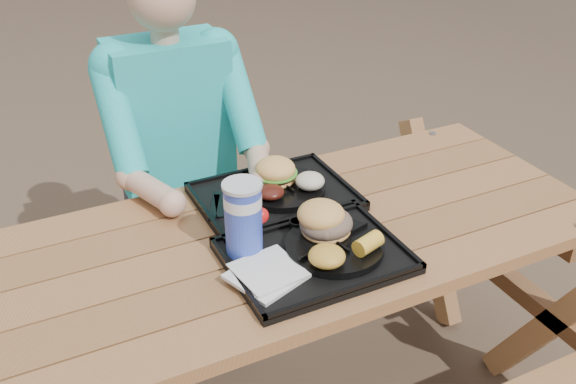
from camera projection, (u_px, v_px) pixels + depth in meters
name	position (u px, v px, depth m)	size (l,w,h in m)	color
picnic_table	(288.00, 333.00, 1.97)	(1.80, 1.49, 0.75)	#999999
tray_near	(315.00, 257.00, 1.66)	(0.45, 0.35, 0.02)	black
tray_far	(275.00, 198.00, 1.92)	(0.45, 0.35, 0.02)	black
plate_near	(334.00, 246.00, 1.67)	(0.26, 0.26, 0.02)	black
plate_far	(282.00, 188.00, 1.93)	(0.26, 0.26, 0.02)	black
napkin_stack	(266.00, 275.00, 1.57)	(0.16, 0.16, 0.02)	silver
soda_cup	(243.00, 220.00, 1.62)	(0.10, 0.10, 0.19)	#1731AF
condiment_bbq	(297.00, 225.00, 1.75)	(0.04, 0.04, 0.03)	black
condiment_mustard	(312.00, 218.00, 1.78)	(0.05, 0.05, 0.03)	gold
sandwich	(327.00, 210.00, 1.67)	(0.13, 0.13, 0.14)	#E5A250
mac_cheese	(327.00, 256.00, 1.58)	(0.09, 0.09, 0.05)	gold
corn_cob	(368.00, 243.00, 1.62)	(0.08, 0.08, 0.04)	yellow
cutlery_far	(219.00, 204.00, 1.86)	(0.02, 0.14, 0.01)	black
burger	(275.00, 164.00, 1.92)	(0.12, 0.12, 0.11)	#F3AB56
baked_beans	(271.00, 192.00, 1.85)	(0.08, 0.08, 0.04)	#44140D
potato_salad	(310.00, 181.00, 1.90)	(0.09, 0.09, 0.05)	beige
diner	(179.00, 176.00, 2.28)	(0.48, 0.84, 1.28)	teal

